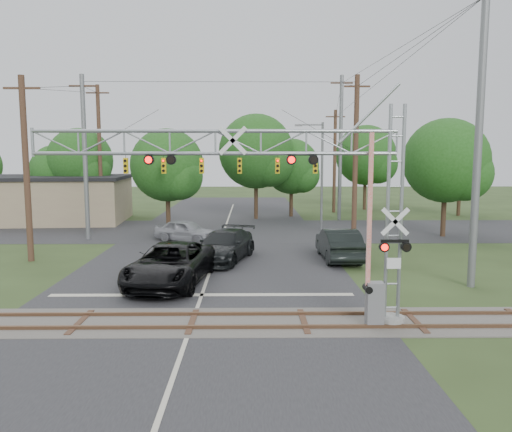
{
  "coord_description": "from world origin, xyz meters",
  "views": [
    {
      "loc": [
        2.09,
        -15.27,
        5.97
      ],
      "look_at": [
        2.35,
        7.5,
        3.18
      ],
      "focal_mm": 35.0,
      "sensor_mm": 36.0,
      "label": 1
    }
  ],
  "objects_px": {
    "crossing_gantry": "(287,189)",
    "sedan_silver": "(186,230)",
    "commercial_building": "(26,199)",
    "traffic_signal_span": "(234,160)",
    "streetlight": "(320,170)",
    "car_dark": "(224,246)",
    "pickup_black": "(170,264)"
  },
  "relations": [
    {
      "from": "traffic_signal_span",
      "to": "car_dark",
      "type": "distance_m",
      "value": 8.84
    },
    {
      "from": "pickup_black",
      "to": "commercial_building",
      "type": "relative_size",
      "value": 0.37
    },
    {
      "from": "traffic_signal_span",
      "to": "streetlight",
      "type": "bearing_deg",
      "value": 31.9
    },
    {
      "from": "streetlight",
      "to": "traffic_signal_span",
      "type": "bearing_deg",
      "value": -148.1
    },
    {
      "from": "sedan_silver",
      "to": "traffic_signal_span",
      "type": "bearing_deg",
      "value": -49.65
    },
    {
      "from": "sedan_silver",
      "to": "commercial_building",
      "type": "distance_m",
      "value": 18.78
    },
    {
      "from": "car_dark",
      "to": "sedan_silver",
      "type": "distance_m",
      "value": 7.15
    },
    {
      "from": "crossing_gantry",
      "to": "pickup_black",
      "type": "bearing_deg",
      "value": 130.46
    },
    {
      "from": "crossing_gantry",
      "to": "commercial_building",
      "type": "relative_size",
      "value": 0.7
    },
    {
      "from": "traffic_signal_span",
      "to": "commercial_building",
      "type": "distance_m",
      "value": 21.44
    },
    {
      "from": "commercial_building",
      "to": "streetlight",
      "type": "xyz_separation_m",
      "value": [
        25.6,
        -5.26,
        2.69
      ]
    },
    {
      "from": "traffic_signal_span",
      "to": "sedan_silver",
      "type": "height_order",
      "value": "traffic_signal_span"
    },
    {
      "from": "traffic_signal_span",
      "to": "car_dark",
      "type": "relative_size",
      "value": 3.24
    },
    {
      "from": "traffic_signal_span",
      "to": "commercial_building",
      "type": "height_order",
      "value": "traffic_signal_span"
    },
    {
      "from": "commercial_building",
      "to": "streetlight",
      "type": "relative_size",
      "value": 2.14
    },
    {
      "from": "pickup_black",
      "to": "streetlight",
      "type": "relative_size",
      "value": 0.79
    },
    {
      "from": "traffic_signal_span",
      "to": "streetlight",
      "type": "relative_size",
      "value": 2.27
    },
    {
      "from": "crossing_gantry",
      "to": "traffic_signal_span",
      "type": "xyz_separation_m",
      "value": [
        -2.41,
        18.36,
        0.83
      ]
    },
    {
      "from": "crossing_gantry",
      "to": "pickup_black",
      "type": "distance_m",
      "value": 8.56
    },
    {
      "from": "sedan_silver",
      "to": "commercial_building",
      "type": "xyz_separation_m",
      "value": [
        -15.61,
        10.35,
        1.31
      ]
    },
    {
      "from": "pickup_black",
      "to": "commercial_building",
      "type": "xyz_separation_m",
      "value": [
        -16.39,
        21.97,
        1.13
      ]
    },
    {
      "from": "pickup_black",
      "to": "crossing_gantry",
      "type": "bearing_deg",
      "value": -42.3
    },
    {
      "from": "crossing_gantry",
      "to": "traffic_signal_span",
      "type": "height_order",
      "value": "traffic_signal_span"
    },
    {
      "from": "sedan_silver",
      "to": "car_dark",
      "type": "bearing_deg",
      "value": -130.53
    },
    {
      "from": "car_dark",
      "to": "commercial_building",
      "type": "relative_size",
      "value": 0.33
    },
    {
      "from": "crossing_gantry",
      "to": "streetlight",
      "type": "relative_size",
      "value": 1.51
    },
    {
      "from": "traffic_signal_span",
      "to": "pickup_black",
      "type": "xyz_separation_m",
      "value": [
        -2.54,
        -12.56,
        -4.72
      ]
    },
    {
      "from": "crossing_gantry",
      "to": "car_dark",
      "type": "height_order",
      "value": "crossing_gantry"
    },
    {
      "from": "traffic_signal_span",
      "to": "sedan_silver",
      "type": "distance_m",
      "value": 5.99
    },
    {
      "from": "traffic_signal_span",
      "to": "commercial_building",
      "type": "relative_size",
      "value": 1.06
    },
    {
      "from": "streetlight",
      "to": "car_dark",
      "type": "bearing_deg",
      "value": -121.13
    },
    {
      "from": "crossing_gantry",
      "to": "sedan_silver",
      "type": "bearing_deg",
      "value": 108.21
    }
  ]
}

